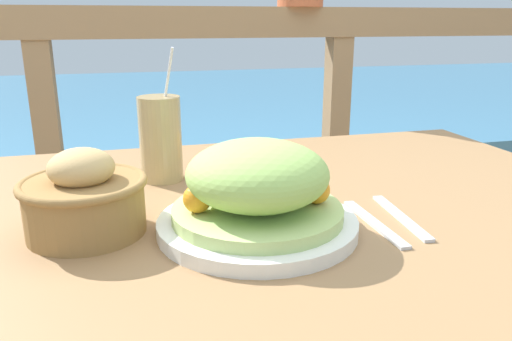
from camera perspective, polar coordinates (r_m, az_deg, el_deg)
name	(u,v)px	position (r m, az deg, el deg)	size (l,w,h in m)	color
patio_table	(277,248)	(0.87, 2.39, -8.89)	(1.24, 0.88, 0.70)	#997047
railing_fence	(202,105)	(1.57, -6.23, 7.43)	(2.80, 0.08, 1.03)	#937551
sea_backdrop	(155,122)	(4.12, -11.50, 5.44)	(12.00, 4.00, 0.41)	teal
salad_plate	(257,193)	(0.71, 0.17, -2.60)	(0.29, 0.29, 0.13)	white
drink_glass	(161,139)	(0.95, -10.86, 3.59)	(0.08, 0.08, 0.25)	tan
bread_basket	(85,198)	(0.74, -19.01, -2.99)	(0.18, 0.18, 0.12)	olive
fork	(374,223)	(0.77, 13.35, -5.85)	(0.02, 0.18, 0.00)	silver
knife	(401,217)	(0.80, 16.21, -5.10)	(0.03, 0.18, 0.00)	silver
orange_near_basket	(252,155)	(0.99, -0.47, 1.75)	(0.07, 0.07, 0.07)	orange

